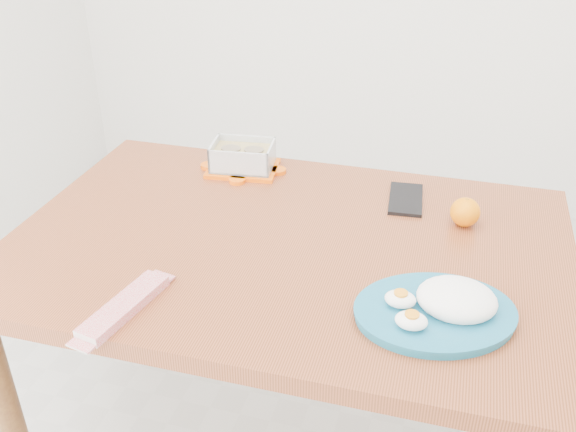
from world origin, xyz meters
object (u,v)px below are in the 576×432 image
(orange_fruit, at_px, (465,212))
(food_container, at_px, (243,157))
(rice_plate, at_px, (442,305))
(smartphone, at_px, (406,199))
(dining_table, at_px, (288,276))

(orange_fruit, bearing_deg, food_container, 167.89)
(rice_plate, xyz_separation_m, smartphone, (-0.12, 0.43, -0.02))
(dining_table, distance_m, food_container, 0.39)
(food_container, bearing_deg, rice_plate, -48.04)
(food_container, xyz_separation_m, rice_plate, (0.56, -0.48, -0.01))
(rice_plate, bearing_deg, dining_table, 132.55)
(dining_table, distance_m, smartphone, 0.35)
(dining_table, xyz_separation_m, orange_fruit, (0.37, 0.18, 0.13))
(food_container, relative_size, rice_plate, 0.52)
(dining_table, xyz_separation_m, rice_plate, (0.35, -0.18, 0.12))
(dining_table, distance_m, orange_fruit, 0.43)
(rice_plate, bearing_deg, food_container, 119.11)
(dining_table, height_order, orange_fruit, orange_fruit)
(dining_table, relative_size, smartphone, 7.76)
(dining_table, relative_size, food_container, 6.22)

